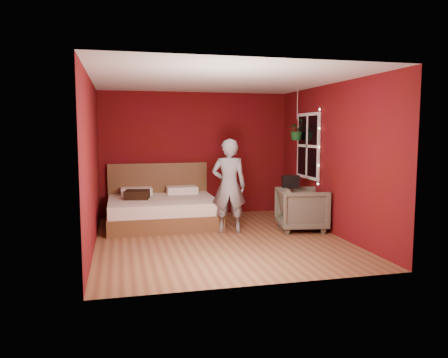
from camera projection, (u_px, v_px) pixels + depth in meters
floor at (219, 239)px, 7.27m from camera, size 4.50×4.50×0.00m
room_walls at (219, 138)px, 7.08m from camera, size 4.04×4.54×2.62m
window at (308, 146)px, 8.43m from camera, size 0.05×0.97×1.27m
fairy_lights at (319, 147)px, 7.92m from camera, size 0.04×0.04×1.45m
bed at (162, 209)px, 8.42m from camera, size 2.04×1.74×1.12m
person at (229, 186)px, 7.65m from camera, size 0.68×0.53×1.66m
armchair at (302, 209)px, 7.89m from camera, size 0.97×0.95×0.77m
handbag at (291, 181)px, 7.94m from camera, size 0.32×0.19×0.22m
throw_pillow at (137, 195)px, 8.26m from camera, size 0.51×0.51×0.16m
hanging_plant at (297, 130)px, 8.64m from camera, size 0.42×0.37×1.00m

